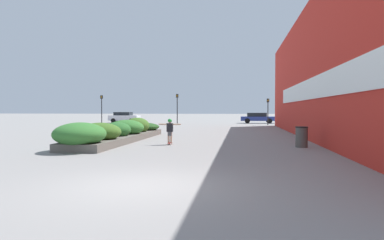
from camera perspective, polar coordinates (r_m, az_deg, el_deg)
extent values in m
plane|color=gray|center=(8.50, -8.83, -10.79)|extent=(300.00, 300.00, 0.00)
cube|color=red|center=(23.45, 18.81, 7.37)|extent=(0.60, 35.94, 8.38)
cube|color=white|center=(19.30, 20.06, 5.20)|extent=(0.06, 27.78, 1.20)
cube|color=#605B54|center=(20.73, -11.74, -2.91)|extent=(2.13, 11.76, 0.36)
ellipsoid|color=#33702D|center=(16.04, -18.20, -2.25)|extent=(2.28, 2.59, 1.05)
ellipsoid|color=#3D6623|center=(17.91, -15.09, -1.93)|extent=(2.17, 1.84, 0.95)
ellipsoid|color=#286028|center=(19.89, -12.41, -1.62)|extent=(1.56, 1.79, 0.89)
ellipsoid|color=#33702D|center=(21.49, -10.88, -1.27)|extent=(2.16, 2.05, 0.99)
ellipsoid|color=#3D6623|center=(23.36, -9.17, -0.93)|extent=(1.67, 1.94, 1.09)
ellipsoid|color=#234C1E|center=(25.27, -8.10, -1.14)|extent=(2.31, 2.39, 0.61)
cube|color=maroon|center=(18.17, -3.71, -3.83)|extent=(0.17, 0.70, 0.01)
cylinder|color=beige|center=(18.43, -3.77, -3.94)|extent=(0.05, 0.06, 0.05)
cylinder|color=beige|center=(18.41, -3.35, -3.94)|extent=(0.05, 0.06, 0.05)
cylinder|color=beige|center=(17.96, -4.07, -4.09)|extent=(0.05, 0.06, 0.05)
cylinder|color=beige|center=(17.93, -3.64, -4.09)|extent=(0.05, 0.06, 0.05)
cylinder|color=tan|center=(18.16, -3.93, -2.89)|extent=(0.11, 0.11, 0.58)
cylinder|color=tan|center=(18.14, -3.49, -2.90)|extent=(0.11, 0.11, 0.58)
cube|color=#4C4C51|center=(18.13, -3.71, -2.31)|extent=(0.21, 0.18, 0.21)
cube|color=black|center=(18.11, -3.71, -1.26)|extent=(0.33, 0.17, 0.46)
cylinder|color=tan|center=(18.18, -4.89, -0.70)|extent=(0.43, 0.08, 0.08)
cylinder|color=tan|center=(18.04, -2.53, -0.72)|extent=(0.43, 0.08, 0.08)
sphere|color=tan|center=(18.10, -3.71, -0.24)|extent=(0.19, 0.19, 0.19)
sphere|color=green|center=(18.10, -3.71, -0.13)|extent=(0.22, 0.22, 0.22)
cylinder|color=#514C47|center=(17.66, 17.80, -2.78)|extent=(0.58, 0.58, 0.96)
cylinder|color=black|center=(17.63, 17.81, -1.14)|extent=(0.61, 0.61, 0.05)
cube|color=silver|center=(49.00, -11.20, 0.34)|extent=(4.12, 1.94, 0.74)
cube|color=black|center=(49.04, -11.39, 1.04)|extent=(2.27, 1.71, 0.46)
cylinder|color=black|center=(49.48, -9.45, -0.07)|extent=(0.66, 0.22, 0.66)
cylinder|color=black|center=(47.73, -10.11, -0.13)|extent=(0.66, 0.22, 0.66)
cylinder|color=black|center=(50.31, -12.23, -0.05)|extent=(0.66, 0.22, 0.66)
cylinder|color=black|center=(48.58, -12.98, -0.12)|extent=(0.66, 0.22, 0.66)
cube|color=navy|center=(47.70, 10.97, 0.22)|extent=(4.75, 1.74, 0.58)
cube|color=black|center=(47.68, 10.74, 0.88)|extent=(2.61, 1.53, 0.52)
cylinder|color=black|center=(48.63, 12.65, -0.10)|extent=(0.69, 0.22, 0.69)
cylinder|color=black|center=(46.99, 12.81, -0.16)|extent=(0.69, 0.22, 0.69)
cylinder|color=black|center=(48.48, 9.18, -0.09)|extent=(0.69, 0.22, 0.69)
cylinder|color=black|center=(46.83, 9.22, -0.15)|extent=(0.69, 0.22, 0.69)
cylinder|color=black|center=(42.14, -2.48, 1.48)|extent=(0.11, 0.11, 3.35)
cube|color=black|center=(42.17, -2.48, 4.05)|extent=(0.28, 0.20, 0.45)
sphere|color=#2D2823|center=(42.06, -2.51, 4.27)|extent=(0.15, 0.15, 0.15)
sphere|color=orange|center=(42.06, -2.51, 4.06)|extent=(0.15, 0.15, 0.15)
sphere|color=#2D2823|center=(42.05, -2.51, 3.86)|extent=(0.15, 0.15, 0.15)
cylinder|color=black|center=(42.19, 12.54, 1.03)|extent=(0.11, 0.11, 2.75)
cube|color=black|center=(42.21, 12.55, 3.20)|extent=(0.28, 0.20, 0.45)
sphere|color=#2D2823|center=(42.09, 12.57, 3.41)|extent=(0.15, 0.15, 0.15)
sphere|color=orange|center=(42.09, 12.56, 3.21)|extent=(0.15, 0.15, 0.15)
sphere|color=#2D2823|center=(42.08, 12.56, 3.00)|extent=(0.15, 0.15, 0.15)
cylinder|color=black|center=(45.48, -14.82, 1.39)|extent=(0.11, 0.11, 3.26)
cube|color=black|center=(45.51, -14.84, 3.72)|extent=(0.28, 0.20, 0.45)
sphere|color=#2D2823|center=(45.40, -14.90, 3.92)|extent=(0.15, 0.15, 0.15)
sphere|color=orange|center=(45.39, -14.90, 3.73)|extent=(0.15, 0.15, 0.15)
sphere|color=#2D2823|center=(45.39, -14.90, 3.54)|extent=(0.15, 0.15, 0.15)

